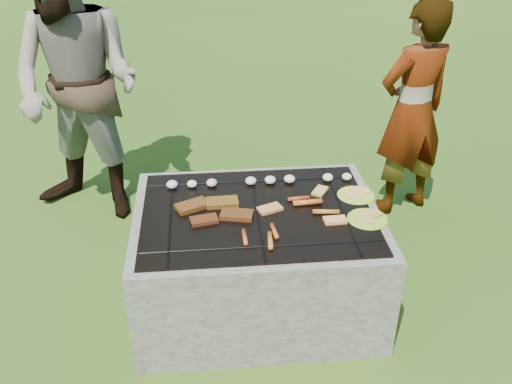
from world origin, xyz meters
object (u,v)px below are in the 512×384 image
cook (413,111)px  bystander (78,86)px  plate_far (356,195)px  plate_near (368,219)px  fire_pit (257,261)px

cook → bystander: bearing=-23.5°
plate_far → cook: bearing=54.8°
plate_far → plate_near: size_ratio=0.89×
fire_pit → cook: cook is taller
fire_pit → cook: bearing=39.3°
cook → bystander: size_ratio=0.80×
fire_pit → bystander: bystander is taller
fire_pit → plate_far: (0.56, 0.11, 0.33)m
plate_near → plate_far: bearing=89.7°
plate_far → plate_near: 0.24m
plate_near → cook: bearing=61.4°
fire_pit → plate_near: 0.66m
plate_near → cook: size_ratio=0.18×
plate_far → plate_near: (-0.00, -0.24, 0.00)m
fire_pit → cook: (1.14, 0.94, 0.47)m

